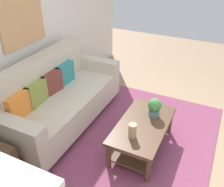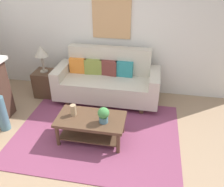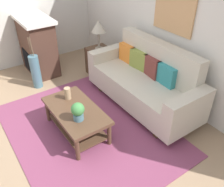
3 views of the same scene
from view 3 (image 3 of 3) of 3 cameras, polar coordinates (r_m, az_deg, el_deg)
name	(u,v)px [view 3 (image 3 of 3)]	position (r m, az deg, el deg)	size (l,w,h in m)	color
ground_plane	(58,143)	(3.65, -12.55, -11.30)	(9.49, 9.49, 0.00)	#9E7F60
wall_back	(178,23)	(4.06, 15.11, 15.73)	(5.49, 0.10, 2.70)	silver
wall_left	(18,1)	(5.59, -21.19, 19.54)	(0.10, 5.14, 2.70)	silver
area_rug	(88,129)	(3.79, -5.63, -8.37)	(2.79, 2.13, 0.01)	#843D5B
couch	(145,82)	(4.11, 7.73, 2.63)	(2.11, 0.84, 1.08)	beige
throw_pillow_orange	(128,53)	(4.50, 3.68, 9.40)	(0.36, 0.12, 0.32)	orange
throw_pillow_olive	(139,60)	(4.27, 6.37, 7.87)	(0.36, 0.12, 0.32)	olive
throw_pillow_maroon	(152,67)	(4.06, 9.34, 6.15)	(0.36, 0.12, 0.32)	brown
throw_pillow_teal	(166,75)	(3.87, 12.59, 4.24)	(0.36, 0.12, 0.32)	teal
coffee_table	(76,115)	(3.58, -8.44, -5.09)	(1.10, 0.60, 0.43)	#513826
tabletop_vase	(68,93)	(3.68, -10.38, 0.02)	(0.10, 0.10, 0.19)	tan
potted_plant_tabletop	(78,111)	(3.23, -8.00, -4.09)	(0.18, 0.18, 0.26)	slate
side_table	(99,61)	(5.10, -2.96, 7.57)	(0.44, 0.44, 0.56)	#513826
table_lamp	(98,28)	(4.83, -3.21, 15.18)	(0.28, 0.28, 0.57)	gray
fireplace	(38,46)	(5.28, -17.03, 10.68)	(1.02, 0.58, 1.16)	#472D23
floor_vase	(36,72)	(4.83, -17.43, 4.89)	(0.18, 0.18, 0.65)	slate
floor_vase_branch_a	(31,47)	(4.60, -18.42, 10.26)	(0.01, 0.01, 0.36)	brown
floor_vase_branch_b	(32,46)	(4.63, -18.34, 10.44)	(0.01, 0.01, 0.36)	brown
floor_vase_branch_c	(30,47)	(4.62, -18.74, 10.32)	(0.01, 0.01, 0.36)	brown
framed_painting	(174,7)	(3.98, 14.41, 18.99)	(0.78, 0.03, 0.77)	tan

